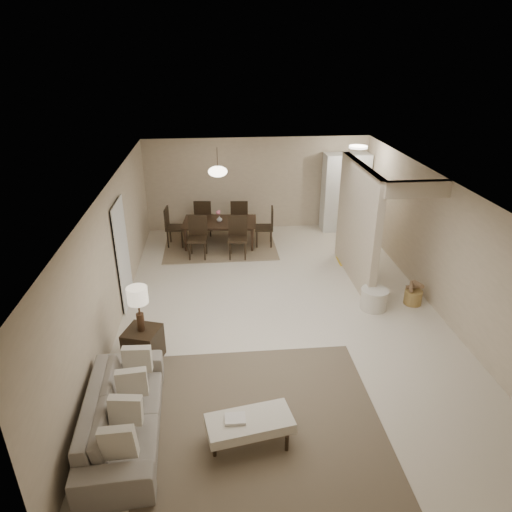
{
  "coord_description": "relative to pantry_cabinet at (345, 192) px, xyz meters",
  "views": [
    {
      "loc": [
        -1.17,
        -7.5,
        4.64
      ],
      "look_at": [
        -0.44,
        0.27,
        1.05
      ],
      "focal_mm": 32.0,
      "sensor_mm": 36.0,
      "label": 1
    }
  ],
  "objects": [
    {
      "name": "floor",
      "position": [
        -2.35,
        -4.15,
        -1.05
      ],
      "size": [
        9.0,
        9.0,
        0.0
      ],
      "primitive_type": "plane",
      "color": "beige",
      "rests_on": "ground"
    },
    {
      "name": "ceiling",
      "position": [
        -2.35,
        -4.15,
        1.45
      ],
      "size": [
        9.0,
        9.0,
        0.0
      ],
      "primitive_type": "plane",
      "rotation": [
        3.14,
        0.0,
        0.0
      ],
      "color": "white",
      "rests_on": "back_wall"
    },
    {
      "name": "back_wall",
      "position": [
        -2.35,
        0.35,
        0.2
      ],
      "size": [
        6.0,
        0.0,
        6.0
      ],
      "primitive_type": "plane",
      "rotation": [
        1.57,
        0.0,
        0.0
      ],
      "color": "tan",
      "rests_on": "floor"
    },
    {
      "name": "left_wall",
      "position": [
        -5.35,
        -4.15,
        0.2
      ],
      "size": [
        0.0,
        9.0,
        9.0
      ],
      "primitive_type": "plane",
      "rotation": [
        1.57,
        0.0,
        1.57
      ],
      "color": "tan",
      "rests_on": "floor"
    },
    {
      "name": "right_wall",
      "position": [
        0.65,
        -4.15,
        0.2
      ],
      "size": [
        0.0,
        9.0,
        9.0
      ],
      "primitive_type": "plane",
      "rotation": [
        1.57,
        0.0,
        -1.57
      ],
      "color": "tan",
      "rests_on": "floor"
    },
    {
      "name": "partition",
      "position": [
        -0.55,
        -2.9,
        0.2
      ],
      "size": [
        0.15,
        2.5,
        2.5
      ],
      "primitive_type": "cube",
      "color": "tan",
      "rests_on": "floor"
    },
    {
      "name": "doorway",
      "position": [
        -5.32,
        -3.55,
        -0.03
      ],
      "size": [
        0.04,
        0.9,
        2.04
      ],
      "primitive_type": "cube",
      "color": "black",
      "rests_on": "floor"
    },
    {
      "name": "pantry_cabinet",
      "position": [
        0.0,
        0.0,
        0.0
      ],
      "size": [
        1.2,
        0.55,
        2.1
      ],
      "primitive_type": "cube",
      "color": "white",
      "rests_on": "floor"
    },
    {
      "name": "flush_light",
      "position": [
        -0.05,
        -0.95,
        1.41
      ],
      "size": [
        0.44,
        0.44,
        0.05
      ],
      "primitive_type": "cylinder",
      "color": "white",
      "rests_on": "ceiling"
    },
    {
      "name": "living_rug",
      "position": [
        -2.99,
        -7.03,
        -1.04
      ],
      "size": [
        3.2,
        3.2,
        0.01
      ],
      "primitive_type": "cube",
      "color": "brown",
      "rests_on": "floor"
    },
    {
      "name": "sofa",
      "position": [
        -4.8,
        -7.03,
        -0.71
      ],
      "size": [
        2.34,
        1.01,
        0.67
      ],
      "primitive_type": "imported",
      "rotation": [
        0.0,
        0.0,
        1.62
      ],
      "color": "gray",
      "rests_on": "floor"
    },
    {
      "name": "ottoman_bench",
      "position": [
        -3.19,
        -7.33,
        -0.74
      ],
      "size": [
        1.15,
        0.68,
        0.39
      ],
      "rotation": [
        0.0,
        0.0,
        0.18
      ],
      "color": "beige",
      "rests_on": "living_rug"
    },
    {
      "name": "side_table",
      "position": [
        -4.75,
        -5.46,
        -0.76
      ],
      "size": [
        0.65,
        0.65,
        0.57
      ],
      "primitive_type": "cube",
      "rotation": [
        0.0,
        0.0,
        -0.32
      ],
      "color": "black",
      "rests_on": "floor"
    },
    {
      "name": "table_lamp",
      "position": [
        -4.75,
        -5.46,
        0.08
      ],
      "size": [
        0.32,
        0.32,
        0.76
      ],
      "color": "#442D1D",
      "rests_on": "side_table"
    },
    {
      "name": "round_pouf",
      "position": [
        -0.53,
        -4.25,
        -0.85
      ],
      "size": [
        0.52,
        0.52,
        0.41
      ],
      "primitive_type": "cylinder",
      "color": "beige",
      "rests_on": "floor"
    },
    {
      "name": "wicker_basket",
      "position": [
        0.3,
        -4.15,
        -0.9
      ],
      "size": [
        0.44,
        0.44,
        0.29
      ],
      "primitive_type": "cylinder",
      "rotation": [
        0.0,
        0.0,
        -0.32
      ],
      "color": "olive",
      "rests_on": "floor"
    },
    {
      "name": "dining_rug",
      "position": [
        -3.42,
        -0.85,
        -1.04
      ],
      "size": [
        2.8,
        2.1,
        0.01
      ],
      "primitive_type": "cube",
      "color": "#79634B",
      "rests_on": "floor"
    },
    {
      "name": "dining_table",
      "position": [
        -3.42,
        -0.85,
        -0.73
      ],
      "size": [
        1.92,
        1.19,
        0.64
      ],
      "primitive_type": "imported",
      "rotation": [
        0.0,
        0.0,
        -0.09
      ],
      "color": "black",
      "rests_on": "dining_rug"
    },
    {
      "name": "dining_chairs",
      "position": [
        -3.42,
        -0.85,
        -0.55
      ],
      "size": [
        2.71,
        2.06,
        1.0
      ],
      "color": "black",
      "rests_on": "dining_rug"
    },
    {
      "name": "vase",
      "position": [
        -3.42,
        -0.85,
        -0.33
      ],
      "size": [
        0.17,
        0.17,
        0.15
      ],
      "primitive_type": "imported",
      "rotation": [
        0.0,
        0.0,
        -0.19
      ],
      "color": "silver",
      "rests_on": "dining_table"
    },
    {
      "name": "yellow_mat",
      "position": [
        -0.23,
        -2.12,
        -1.04
      ],
      "size": [
        0.88,
        0.56,
        0.01
      ],
      "primitive_type": "cube",
      "rotation": [
        0.0,
        0.0,
        -0.04
      ],
      "color": "yellow",
      "rests_on": "floor"
    },
    {
      "name": "pendant_light",
      "position": [
        -3.42,
        -0.85,
        0.87
      ],
      "size": [
        0.46,
        0.46,
        0.71
      ],
      "color": "#442D1D",
      "rests_on": "ceiling"
    }
  ]
}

